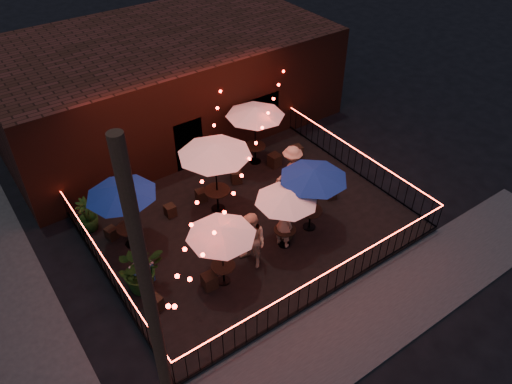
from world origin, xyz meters
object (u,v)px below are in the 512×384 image
Objects in this scene: cafe_table_2 at (286,198)px; cafe_table_1 at (121,192)px; cafe_table_4 at (314,175)px; cafe_table_3 at (215,150)px; utility_pole at (152,312)px; cafe_table_0 at (221,232)px; cooler at (143,274)px; cafe_table_5 at (255,112)px.

cafe_table_1 is at bearing 144.45° from cafe_table_2.
cafe_table_1 is at bearing 152.63° from cafe_table_4.
utility_pole is at bearing -130.21° from cafe_table_3.
cafe_table_0 is 0.96× the size of cafe_table_3.
cafe_table_1 is at bearing 60.77° from cooler.
cafe_table_1 is at bearing 117.48° from cafe_table_0.
cooler is (1.24, 4.15, -3.45)m from utility_pole.
cafe_table_1 is 2.55m from cooler.
utility_pole is 6.34m from cafe_table_1.
utility_pole is 6.70m from cafe_table_2.
cafe_table_1 is at bearing 74.55° from utility_pole.
cafe_table_4 is (3.67, 0.36, 0.19)m from cafe_table_0.
cafe_table_3 reaches higher than cafe_table_2.
cafe_table_3 is at bearing 61.00° from cafe_table_0.
utility_pole is 10.76m from cafe_table_5.
cafe_table_4 is at bearing -27.37° from cafe_table_1.
utility_pole is 3.07× the size of cafe_table_2.
cafe_table_5 reaches higher than cafe_table_1.
cafe_table_2 reaches higher than cooler.
cooler is (-3.65, -1.63, -2.11)m from cafe_table_3.
cafe_table_4 is 3.56× the size of cooler.
utility_pole reaches higher than cafe_table_5.
cafe_table_1 is at bearing 177.98° from cafe_table_3.
cafe_table_2 is at bearing -113.93° from cafe_table_5.
cooler is (-6.41, -3.25, -1.87)m from cafe_table_5.
cafe_table_5 is at bearing 66.07° from cafe_table_2.
utility_pole reaches higher than cafe_table_1.
cooler is at bearing -153.13° from cafe_table_5.
cafe_table_4 is (6.91, 3.16, -1.63)m from utility_pole.
cafe_table_5 is at bearing 46.12° from cafe_table_0.
cafe_table_3 reaches higher than cafe_table_1.
cafe_table_5 is (7.66, 7.40, -1.58)m from utility_pole.
cafe_table_1 reaches higher than cafe_table_0.
cafe_table_5 is (6.03, 1.50, 0.06)m from cafe_table_1.
utility_pole is 7.77m from cafe_table_4.
utility_pole is 3.04× the size of cafe_table_0.
cafe_table_0 is 2.91m from cooler.
cafe_table_4 is 6.04m from cooler.
cafe_table_3 is 3.50× the size of cooler.
cooler is (-4.46, 1.16, -1.59)m from cafe_table_2.
cafe_table_4 is (5.28, -2.74, 0.01)m from cafe_table_1.
cooler is at bearing 146.02° from cafe_table_0.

